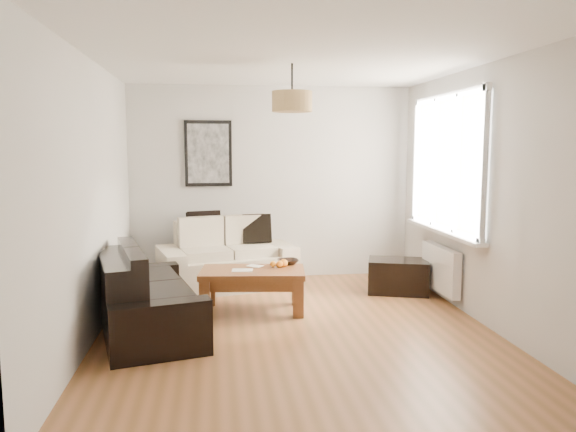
{
  "coord_description": "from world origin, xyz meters",
  "views": [
    {
      "loc": [
        -0.77,
        -5.18,
        1.78
      ],
      "look_at": [
        0.0,
        0.6,
        1.05
      ],
      "focal_mm": 34.28,
      "sensor_mm": 36.0,
      "label": 1
    }
  ],
  "objects": [
    {
      "name": "wall_left",
      "position": [
        -1.9,
        0.0,
        1.3
      ],
      "size": [
        0.04,
        4.5,
        2.6
      ],
      "primitive_type": null,
      "color": "silver",
      "rests_on": "floor"
    },
    {
      "name": "orange_b",
      "position": [
        -0.03,
        0.77,
        0.5
      ],
      "size": [
        0.12,
        0.12,
        0.09
      ],
      "primitive_type": "sphere",
      "rotation": [
        0.0,
        0.0,
        0.32
      ],
      "color": "orange",
      "rests_on": "fruit_bowl"
    },
    {
      "name": "cushion_right",
      "position": [
        -0.23,
        1.98,
        0.71
      ],
      "size": [
        0.39,
        0.15,
        0.38
      ],
      "primitive_type": "cube",
      "rotation": [
        0.0,
        0.0,
        0.08
      ],
      "color": "black",
      "rests_on": "loveseat_cream"
    },
    {
      "name": "orange_a",
      "position": [
        -0.08,
        0.73,
        0.5
      ],
      "size": [
        0.09,
        0.09,
        0.08
      ],
      "primitive_type": "sphere",
      "rotation": [
        0.0,
        0.0,
        0.26
      ],
      "color": "orange",
      "rests_on": "fruit_bowl"
    },
    {
      "name": "loveseat_cream",
      "position": [
        -0.64,
        1.78,
        0.41
      ],
      "size": [
        1.84,
        1.3,
        0.83
      ],
      "primitive_type": null,
      "rotation": [
        0.0,
        0.0,
        0.25
      ],
      "color": "#C0B89B",
      "rests_on": "floor"
    },
    {
      "name": "ceiling",
      "position": [
        0.0,
        0.0,
        2.6
      ],
      "size": [
        3.8,
        4.5,
        0.0
      ],
      "primitive_type": null,
      "color": "white",
      "rests_on": "floor"
    },
    {
      "name": "wall_front",
      "position": [
        0.0,
        -2.25,
        1.3
      ],
      "size": [
        3.8,
        0.04,
        2.6
      ],
      "primitive_type": null,
      "color": "silver",
      "rests_on": "floor"
    },
    {
      "name": "radiator",
      "position": [
        1.82,
        0.8,
        0.38
      ],
      "size": [
        0.1,
        0.9,
        0.52
      ],
      "primitive_type": "cube",
      "color": "white",
      "rests_on": "wall_right"
    },
    {
      "name": "wall_right",
      "position": [
        1.9,
        0.0,
        1.3
      ],
      "size": [
        0.04,
        4.5,
        2.6
      ],
      "primitive_type": null,
      "color": "silver",
      "rests_on": "floor"
    },
    {
      "name": "pendant_shade",
      "position": [
        0.0,
        0.3,
        2.23
      ],
      "size": [
        0.4,
        0.4,
        0.2
      ],
      "primitive_type": "cylinder",
      "color": "tan",
      "rests_on": "ceiling"
    },
    {
      "name": "cushion_left",
      "position": [
        -0.92,
        1.98,
        0.74
      ],
      "size": [
        0.45,
        0.23,
        0.43
      ],
      "primitive_type": "cube",
      "rotation": [
        0.0,
        0.0,
        0.24
      ],
      "color": "black",
      "rests_on": "loveseat_cream"
    },
    {
      "name": "sofa_leather",
      "position": [
        -1.43,
        0.14,
        0.38
      ],
      "size": [
        1.25,
        1.9,
        0.76
      ],
      "primitive_type": null,
      "rotation": [
        0.0,
        0.0,
        1.82
      ],
      "color": "black",
      "rests_on": "floor"
    },
    {
      "name": "poster",
      "position": [
        -0.85,
        2.22,
        1.7
      ],
      "size": [
        0.62,
        0.04,
        0.87
      ],
      "primitive_type": null,
      "color": "black",
      "rests_on": "wall_back"
    },
    {
      "name": "floor",
      "position": [
        0.0,
        0.0,
        0.0
      ],
      "size": [
        4.5,
        4.5,
        0.0
      ],
      "primitive_type": "plane",
      "color": "brown",
      "rests_on": "ground"
    },
    {
      "name": "papers",
      "position": [
        -0.49,
        0.65,
        0.46
      ],
      "size": [
        0.24,
        0.18,
        0.01
      ],
      "primitive_type": "cube",
      "rotation": [
        0.0,
        0.0,
        -0.12
      ],
      "color": "silver",
      "rests_on": "coffee_table"
    },
    {
      "name": "ottoman",
      "position": [
        1.45,
        1.2,
        0.21
      ],
      "size": [
        0.83,
        0.66,
        0.41
      ],
      "primitive_type": "cube",
      "rotation": [
        0.0,
        0.0,
        -0.31
      ],
      "color": "black",
      "rests_on": "floor"
    },
    {
      "name": "orange_c",
      "position": [
        -0.15,
        0.75,
        0.5
      ],
      "size": [
        0.08,
        0.08,
        0.07
      ],
      "primitive_type": "sphere",
      "rotation": [
        0.0,
        0.0,
        -0.22
      ],
      "color": "orange",
      "rests_on": "fruit_bowl"
    },
    {
      "name": "wall_back",
      "position": [
        0.0,
        2.25,
        1.3
      ],
      "size": [
        3.8,
        0.04,
        2.6
      ],
      "primitive_type": null,
      "color": "silver",
      "rests_on": "floor"
    },
    {
      "name": "fruit_bowl",
      "position": [
        0.04,
        0.89,
        0.49
      ],
      "size": [
        0.27,
        0.27,
        0.06
      ],
      "primitive_type": "imported",
      "rotation": [
        0.0,
        0.0,
        0.15
      ],
      "color": "black",
      "rests_on": "coffee_table"
    },
    {
      "name": "coffee_table",
      "position": [
        -0.38,
        0.67,
        0.23
      ],
      "size": [
        1.18,
        0.74,
        0.46
      ],
      "primitive_type": null,
      "rotation": [
        0.0,
        0.0,
        -0.11
      ],
      "color": "brown",
      "rests_on": "floor"
    },
    {
      "name": "window_bay",
      "position": [
        1.86,
        0.8,
        1.6
      ],
      "size": [
        0.14,
        1.9,
        1.6
      ],
      "primitive_type": null,
      "color": "white",
      "rests_on": "wall_right"
    }
  ]
}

